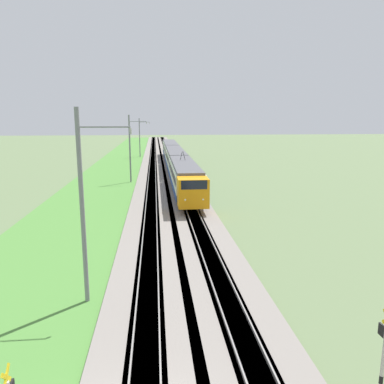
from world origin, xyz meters
name	(u,v)px	position (x,y,z in m)	size (l,w,h in m)	color
ballast_main	(152,175)	(50.00, 0.00, 0.15)	(240.00, 4.40, 0.30)	gray
ballast_adjacent	(177,175)	(50.00, -3.93, 0.15)	(240.00, 4.40, 0.30)	gray
track_main	(152,175)	(50.00, 0.00, 0.16)	(240.00, 1.57, 0.45)	#4C4238
track_adjacent	(177,175)	(50.00, -3.93, 0.16)	(240.00, 1.57, 0.45)	#4C4238
grass_verge	(111,177)	(50.00, 6.49, 0.06)	(240.00, 10.37, 0.12)	#4C8438
passenger_train	(175,159)	(54.14, -3.93, 2.36)	(60.84, 2.96, 5.04)	orange
crossing_signal_far	(384,356)	(-0.06, -7.05, 2.26)	(0.70, 0.23, 3.70)	beige
catenary_mast_near	(83,207)	(8.51, 2.97, 4.95)	(0.22, 2.56, 9.61)	slate
catenary_mast_mid	(130,148)	(44.18, 2.97, 4.93)	(0.22, 2.56, 9.57)	slate
catenary_mast_far	(140,137)	(79.86, 2.96, 4.70)	(0.22, 2.56, 9.11)	slate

